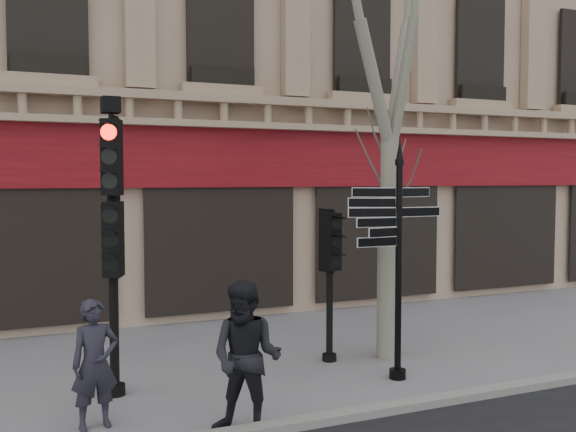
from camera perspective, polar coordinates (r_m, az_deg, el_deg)
name	(u,v)px	position (r m, az deg, el deg)	size (l,w,h in m)	color
ground	(319,385)	(10.09, 2.73, -14.81)	(80.00, 80.00, 0.00)	slate
kerb	(365,413)	(8.90, 6.87, -16.95)	(80.00, 0.25, 0.12)	gray
fingerpost	(399,218)	(10.08, 9.85, -0.17)	(1.84, 1.84, 3.77)	black
traffic_signal_main	(112,209)	(9.49, -15.36, 0.62)	(0.56, 0.49, 4.30)	black
traffic_signal_secondary	(330,258)	(11.00, 3.73, -3.73)	(0.47, 0.36, 2.56)	black
pedestrian_a	(95,364)	(8.62, -16.79, -12.47)	(0.60, 0.39, 1.64)	#23212D
pedestrian_b	(247,358)	(8.06, -3.70, -12.49)	(0.92, 0.72, 1.89)	black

